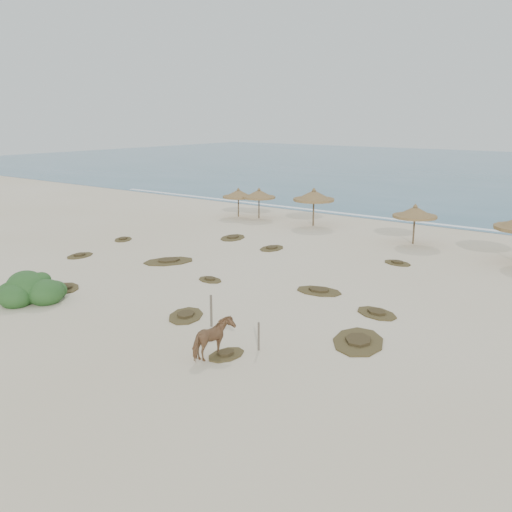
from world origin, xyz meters
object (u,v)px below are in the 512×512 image
Objects in this scene: horse at (213,339)px; bush at (29,290)px; palapa_1 at (259,194)px; palapa_0 at (238,194)px.

horse reaches higher than bush.
palapa_1 is 1.66× the size of horse.
horse is 0.49× the size of bush.
horse is at bearing -52.96° from palapa_0.
palapa_1 reaches higher than palapa_0.
bush is (-11.03, -0.27, -0.20)m from horse.
palapa_0 is at bearing -166.07° from palapa_1.
palapa_1 is 0.81× the size of bush.
bush is (4.46, -23.65, -1.47)m from palapa_1.
horse is at bearing -56.47° from palapa_1.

